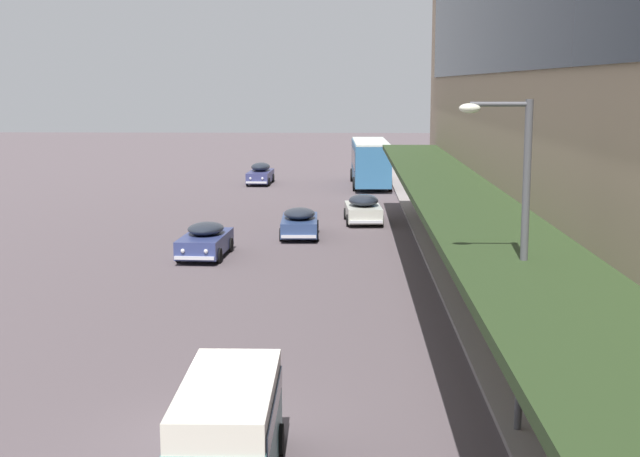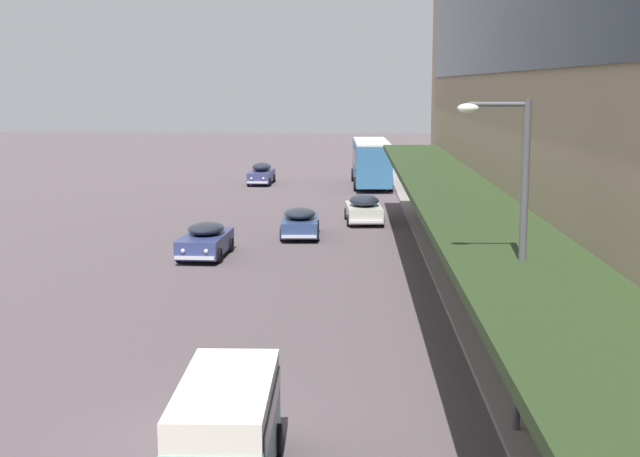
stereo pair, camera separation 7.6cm
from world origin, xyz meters
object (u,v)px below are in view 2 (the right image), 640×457
Objects in this scene: sedan_far_back at (364,209)px; sedan_oncoming_rear at (261,174)px; pedestrian_at_kerb at (605,409)px; sedan_trailing_mid at (206,240)px; sedan_lead_mid at (300,222)px; transit_bus_kerbside_front at (371,160)px; street_lamp at (515,242)px; vw_van at (227,424)px.

sedan_oncoming_rear reaches higher than sedan_far_back.
sedan_far_back is at bearing 97.76° from pedestrian_at_kerb.
sedan_trailing_mid is at bearing 117.99° from pedestrian_at_kerb.
sedan_lead_mid is 1.01× the size of sedan_trailing_mid.
transit_bus_kerbside_front is 47.21m from street_lamp.
vw_van reaches higher than sedan_trailing_mid.
pedestrian_at_kerb is at bearing -85.98° from transit_bus_kerbside_front.
transit_bus_kerbside_front reaches higher than pedestrian_at_kerb.
sedan_lead_mid is 6.52m from sedan_trailing_mid.
pedestrian_at_kerb reaches higher than sedan_oncoming_rear.
sedan_trailing_mid is at bearing -125.64° from sedan_far_back.
sedan_far_back is at bearing 54.36° from sedan_trailing_mid.
sedan_oncoming_rear is at bearing 111.53° from sedan_far_back.
pedestrian_at_kerb is (11.64, -49.81, 0.39)m from sedan_oncoming_rear.
sedan_lead_mid is 0.98× the size of sedan_oncoming_rear.
vw_van is 7.35m from pedestrian_at_kerb.
transit_bus_kerbside_front is at bearing 85.50° from vw_van.
sedan_trailing_mid is at bearing -125.93° from sedan_lead_mid.
sedan_oncoming_rear is at bearing 94.90° from vw_van.
transit_bus_kerbside_front is at bearing 87.36° from sedan_far_back.
sedan_trailing_mid is (-3.83, -5.28, 0.02)m from sedan_lead_mid.
sedan_trailing_mid is (0.38, -28.62, -0.04)m from sedan_oncoming_rear.
sedan_far_back is 0.97× the size of sedan_lead_mid.
sedan_oncoming_rear is at bearing 100.21° from sedan_lead_mid.
street_lamp is at bearing -84.90° from sedan_far_back.
transit_bus_kerbside_front is at bearing 92.22° from street_lamp.
sedan_oncoming_rear is at bearing 101.75° from street_lamp.
sedan_oncoming_rear is 50.79m from vw_van.
transit_bus_kerbside_front is 1.41× the size of street_lamp.
sedan_far_back is 12.08m from sedan_trailing_mid.
transit_bus_kerbside_front is 2.16× the size of vw_van.
street_lamp is at bearing 136.72° from pedestrian_at_kerb.
sedan_trailing_mid is 22.22m from street_lamp.
transit_bus_kerbside_front reaches higher than sedan_oncoming_rear.
sedan_lead_mid is 0.64× the size of street_lamp.
street_lamp reaches higher than sedan_far_back.
sedan_far_back is 31.30m from pedestrian_at_kerb.
sedan_trailing_mid is 2.39× the size of pedestrian_at_kerb.
sedan_lead_mid is at bearing 54.07° from sedan_trailing_mid.
street_lamp is (-1.59, 1.50, 3.04)m from pedestrian_at_kerb.
vw_van is (4.34, -50.61, 0.31)m from sedan_oncoming_rear.
pedestrian_at_kerb is at bearing -76.85° from sedan_oncoming_rear.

